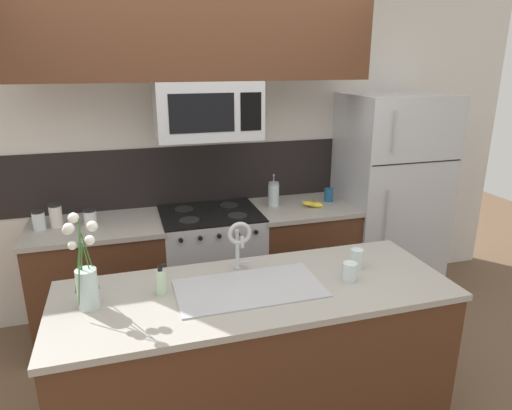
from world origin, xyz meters
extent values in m
plane|color=brown|center=(0.00, 0.00, 0.00)|extent=(10.00, 10.00, 0.00)
cube|color=silver|center=(0.30, 1.28, 1.30)|extent=(5.20, 0.10, 2.60)
cube|color=black|center=(0.00, 1.22, 1.15)|extent=(3.42, 0.01, 0.48)
cube|color=#4C2B19|center=(-0.85, 0.90, 0.44)|extent=(0.93, 0.62, 0.88)
cube|color=#9E998E|center=(-0.85, 0.90, 0.89)|extent=(0.96, 0.65, 0.03)
cube|color=#4C2B19|center=(0.77, 0.90, 0.44)|extent=(0.79, 0.62, 0.88)
cube|color=#9E998E|center=(0.77, 0.90, 0.89)|extent=(0.82, 0.65, 0.03)
cube|color=#B7BABF|center=(0.00, 0.90, 0.46)|extent=(0.76, 0.62, 0.91)
cube|color=black|center=(0.00, 0.90, 0.92)|extent=(0.76, 0.62, 0.01)
cylinder|color=black|center=(-0.18, 0.76, 0.93)|extent=(0.15, 0.15, 0.01)
cylinder|color=black|center=(0.18, 0.76, 0.93)|extent=(0.15, 0.15, 0.01)
cylinder|color=black|center=(-0.18, 1.04, 0.93)|extent=(0.15, 0.15, 0.01)
cylinder|color=black|center=(0.18, 1.04, 0.93)|extent=(0.15, 0.15, 0.01)
cylinder|color=black|center=(-0.27, 0.58, 0.85)|extent=(0.03, 0.02, 0.03)
cylinder|color=black|center=(-0.14, 0.58, 0.85)|extent=(0.03, 0.02, 0.03)
cylinder|color=black|center=(0.00, 0.58, 0.85)|extent=(0.03, 0.02, 0.03)
cylinder|color=black|center=(0.14, 0.58, 0.85)|extent=(0.03, 0.02, 0.03)
cylinder|color=black|center=(0.27, 0.58, 0.85)|extent=(0.03, 0.02, 0.03)
cube|color=#B7BABF|center=(0.00, 0.88, 1.71)|extent=(0.74, 0.40, 0.41)
cube|color=black|center=(-0.07, 0.68, 1.71)|extent=(0.45, 0.00, 0.26)
cube|color=black|center=(0.27, 0.68, 1.71)|extent=(0.15, 0.00, 0.26)
cube|color=#4C2B19|center=(-0.07, 0.85, 2.21)|extent=(2.48, 0.34, 0.60)
cube|color=#B7BABF|center=(1.58, 0.92, 0.89)|extent=(0.82, 0.72, 1.79)
cube|color=black|center=(1.58, 0.56, 1.29)|extent=(0.79, 0.00, 0.01)
cylinder|color=#99999E|center=(1.33, 0.54, 1.54)|extent=(0.01, 0.01, 0.32)
cylinder|color=#99999E|center=(1.33, 0.54, 0.75)|extent=(0.01, 0.01, 0.68)
cylinder|color=silver|center=(-1.21, 0.91, 0.97)|extent=(0.09, 0.09, 0.12)
cylinder|color=black|center=(-1.21, 0.91, 1.04)|extent=(0.08, 0.08, 0.01)
cylinder|color=silver|center=(-1.10, 0.94, 0.99)|extent=(0.09, 0.09, 0.15)
cylinder|color=black|center=(-1.10, 0.94, 1.07)|extent=(0.09, 0.09, 0.02)
cylinder|color=silver|center=(-0.88, 0.92, 0.96)|extent=(0.09, 0.09, 0.10)
cylinder|color=black|center=(-0.88, 0.92, 1.02)|extent=(0.09, 0.09, 0.01)
ellipsoid|color=yellow|center=(0.83, 0.83, 0.93)|extent=(0.16, 0.13, 0.05)
ellipsoid|color=yellow|center=(0.83, 0.85, 0.93)|extent=(0.18, 0.09, 0.07)
ellipsoid|color=yellow|center=(0.84, 0.83, 0.93)|extent=(0.17, 0.04, 0.07)
ellipsoid|color=yellow|center=(0.85, 0.85, 0.93)|extent=(0.18, 0.08, 0.06)
ellipsoid|color=yellow|center=(0.85, 0.83, 0.93)|extent=(0.17, 0.12, 0.07)
cylinder|color=brown|center=(0.84, 0.84, 0.96)|extent=(0.02, 0.02, 0.03)
cylinder|color=silver|center=(0.54, 0.96, 1.00)|extent=(0.09, 0.09, 0.18)
cylinder|color=#A3A3AA|center=(0.54, 0.96, 1.10)|extent=(0.08, 0.08, 0.02)
cylinder|color=#A3A3AA|center=(0.54, 0.96, 1.14)|extent=(0.01, 0.01, 0.05)
sphere|color=#A3A3AA|center=(0.54, 0.96, 1.17)|extent=(0.02, 0.02, 0.02)
cylinder|color=#1E5184|center=(1.03, 0.95, 0.97)|extent=(0.08, 0.08, 0.11)
cube|color=#4C2B19|center=(0.00, -0.35, 0.44)|extent=(2.05, 0.74, 0.88)
cube|color=#9E998E|center=(0.00, -0.35, 0.89)|extent=(2.08, 0.77, 0.03)
cube|color=#ADAFB5|center=(-0.04, -0.35, 0.91)|extent=(0.76, 0.41, 0.01)
cube|color=#ADAFB5|center=(-0.21, -0.35, 0.84)|extent=(0.30, 0.31, 0.15)
cube|color=#ADAFB5|center=(0.14, -0.35, 0.84)|extent=(0.30, 0.31, 0.15)
cylinder|color=#B7BABF|center=(-0.04, -0.11, 0.92)|extent=(0.04, 0.04, 0.02)
cylinder|color=#B7BABF|center=(-0.04, -0.11, 1.04)|extent=(0.02, 0.02, 0.22)
torus|color=#B7BABF|center=(-0.04, -0.16, 1.15)|extent=(0.13, 0.02, 0.13)
cylinder|color=#B7BABF|center=(-0.04, -0.22, 1.12)|extent=(0.02, 0.02, 0.06)
cube|color=#B7BABF|center=(0.00, -0.11, 0.95)|extent=(0.07, 0.01, 0.01)
cylinder|color=beige|center=(-0.48, -0.27, 0.98)|extent=(0.05, 0.05, 0.13)
cylinder|color=black|center=(-0.48, -0.27, 1.05)|extent=(0.02, 0.02, 0.02)
cube|color=black|center=(-0.47, -0.27, 1.07)|extent=(0.03, 0.01, 0.01)
cylinder|color=silver|center=(0.51, -0.41, 0.96)|extent=(0.08, 0.08, 0.10)
cylinder|color=silver|center=(0.62, -0.28, 0.97)|extent=(0.07, 0.07, 0.11)
cylinder|color=silver|center=(-0.83, -0.31, 1.01)|extent=(0.10, 0.10, 0.20)
cylinder|color=silver|center=(-0.83, -0.31, 0.95)|extent=(0.09, 0.09, 0.06)
cylinder|color=#386B2D|center=(-0.86, -0.29, 1.14)|extent=(0.07, 0.05, 0.32)
sphere|color=white|center=(-0.89, -0.27, 1.30)|extent=(0.05, 0.05, 0.05)
cylinder|color=#386B2D|center=(-0.85, -0.35, 1.16)|extent=(0.04, 0.09, 0.37)
sphere|color=white|center=(-0.87, -0.40, 1.35)|extent=(0.05, 0.05, 0.05)
cylinder|color=#386B2D|center=(-0.85, -0.31, 1.10)|extent=(0.05, 0.02, 0.26)
sphere|color=white|center=(-0.87, -0.30, 1.23)|extent=(0.04, 0.04, 0.04)
cylinder|color=#386B2D|center=(-0.81, -0.30, 1.11)|extent=(0.04, 0.03, 0.28)
sphere|color=white|center=(-0.79, -0.29, 1.25)|extent=(0.05, 0.05, 0.05)
cylinder|color=#386B2D|center=(-0.84, -0.31, 1.17)|extent=(0.03, 0.02, 0.40)
sphere|color=white|center=(-0.85, -0.30, 1.37)|extent=(0.05, 0.05, 0.05)
cylinder|color=#386B2D|center=(-0.80, -0.28, 1.14)|extent=(0.05, 0.07, 0.32)
sphere|color=white|center=(-0.78, -0.25, 1.30)|extent=(0.05, 0.05, 0.05)
camera|label=1|loc=(-0.61, -2.40, 2.05)|focal=32.00mm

